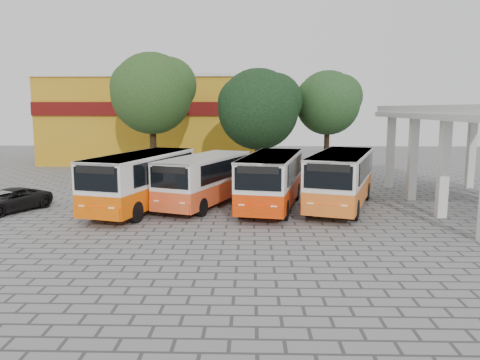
{
  "coord_description": "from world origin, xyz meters",
  "views": [
    {
      "loc": [
        -1.39,
        -20.66,
        5.25
      ],
      "look_at": [
        -1.98,
        3.71,
        1.5
      ],
      "focal_mm": 35.0,
      "sensor_mm": 36.0,
      "label": 1
    }
  ],
  "objects_px": {
    "bus_far_left": "(142,178)",
    "bus_far_right": "(341,176)",
    "bus_centre_left": "(205,177)",
    "bus_centre_right": "(272,178)",
    "parked_car": "(9,200)"
  },
  "relations": [
    {
      "from": "bus_centre_left",
      "to": "bus_centre_right",
      "type": "distance_m",
      "value": 3.63
    },
    {
      "from": "bus_far_left",
      "to": "bus_far_right",
      "type": "bearing_deg",
      "value": 19.39
    },
    {
      "from": "bus_far_left",
      "to": "parked_car",
      "type": "height_order",
      "value": "bus_far_left"
    },
    {
      "from": "bus_far_left",
      "to": "bus_centre_right",
      "type": "distance_m",
      "value": 6.77
    },
    {
      "from": "bus_centre_left",
      "to": "bus_centre_right",
      "type": "height_order",
      "value": "bus_centre_right"
    },
    {
      "from": "bus_far_right",
      "to": "parked_car",
      "type": "bearing_deg",
      "value": -156.65
    },
    {
      "from": "bus_far_right",
      "to": "parked_car",
      "type": "height_order",
      "value": "bus_far_right"
    },
    {
      "from": "bus_far_left",
      "to": "bus_far_right",
      "type": "distance_m",
      "value": 10.44
    },
    {
      "from": "bus_far_left",
      "to": "parked_car",
      "type": "distance_m",
      "value": 6.83
    },
    {
      "from": "bus_centre_left",
      "to": "parked_car",
      "type": "distance_m",
      "value": 10.08
    },
    {
      "from": "bus_centre_right",
      "to": "parked_car",
      "type": "distance_m",
      "value": 13.55
    },
    {
      "from": "parked_car",
      "to": "bus_centre_right",
      "type": "bearing_deg",
      "value": 31.77
    },
    {
      "from": "bus_far_left",
      "to": "bus_centre_right",
      "type": "bearing_deg",
      "value": 20.08
    },
    {
      "from": "bus_centre_left",
      "to": "bus_centre_right",
      "type": "xyz_separation_m",
      "value": [
        3.58,
        -0.6,
        0.09
      ]
    },
    {
      "from": "bus_far_right",
      "to": "parked_car",
      "type": "distance_m",
      "value": 17.21
    }
  ]
}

